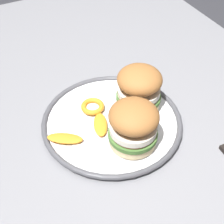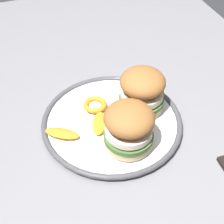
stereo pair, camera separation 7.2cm
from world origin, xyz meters
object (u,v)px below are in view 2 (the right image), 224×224
(sandwich_half_left, at_px, (142,90))
(sandwich_half_right, at_px, (129,126))
(dining_table, at_px, (134,154))
(dinner_plate, at_px, (112,122))

(sandwich_half_left, relative_size, sandwich_half_right, 0.99)
(sandwich_half_left, bearing_deg, dining_table, -32.21)
(dinner_plate, xyz_separation_m, sandwich_half_left, (-0.02, 0.08, 0.06))
(dinner_plate, distance_m, sandwich_half_left, 0.10)
(dining_table, relative_size, dinner_plate, 4.57)
(dinner_plate, xyz_separation_m, sandwich_half_right, (0.08, 0.01, 0.06))
(dining_table, height_order, sandwich_half_right, sandwich_half_right)
(sandwich_half_left, bearing_deg, dinner_plate, -78.16)
(dining_table, bearing_deg, sandwich_half_left, 147.79)
(dinner_plate, bearing_deg, sandwich_half_left, 101.84)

